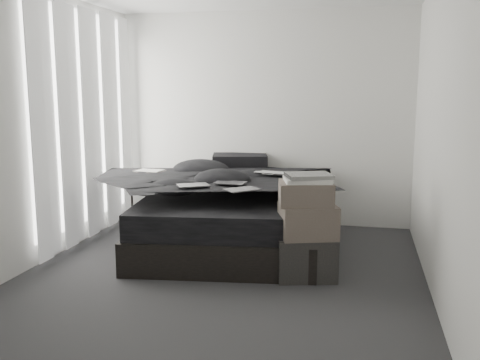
% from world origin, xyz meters
% --- Properties ---
extents(floor, '(3.60, 4.20, 0.01)m').
position_xyz_m(floor, '(0.00, 0.00, 0.00)').
color(floor, '#2F2F32').
rests_on(floor, ground).
extents(wall_back, '(3.60, 0.01, 2.60)m').
position_xyz_m(wall_back, '(0.00, 2.10, 1.30)').
color(wall_back, silver).
rests_on(wall_back, ground).
extents(wall_front, '(3.60, 0.01, 2.60)m').
position_xyz_m(wall_front, '(0.00, -2.10, 1.30)').
color(wall_front, silver).
rests_on(wall_front, ground).
extents(wall_left, '(0.01, 4.20, 2.60)m').
position_xyz_m(wall_left, '(-1.80, 0.00, 1.30)').
color(wall_left, silver).
rests_on(wall_left, ground).
extents(wall_right, '(0.01, 4.20, 2.60)m').
position_xyz_m(wall_right, '(1.80, 0.00, 1.30)').
color(wall_right, silver).
rests_on(wall_right, ground).
extents(window_left, '(0.02, 2.00, 2.30)m').
position_xyz_m(window_left, '(-1.78, 0.90, 1.35)').
color(window_left, white).
rests_on(window_left, wall_left).
extents(curtain_left, '(0.06, 2.12, 2.48)m').
position_xyz_m(curtain_left, '(-1.73, 0.90, 1.28)').
color(curtain_left, white).
rests_on(curtain_left, wall_left).
extents(bed, '(2.05, 2.54, 0.32)m').
position_xyz_m(bed, '(-0.16, 1.02, 0.16)').
color(bed, black).
rests_on(bed, floor).
extents(mattress, '(1.98, 2.47, 0.25)m').
position_xyz_m(mattress, '(-0.16, 1.02, 0.44)').
color(mattress, black).
rests_on(mattress, bed).
extents(duvet, '(1.96, 2.20, 0.27)m').
position_xyz_m(duvet, '(-0.16, 0.96, 0.70)').
color(duvet, black).
rests_on(duvet, mattress).
extents(pillow_lower, '(0.76, 0.56, 0.16)m').
position_xyz_m(pillow_lower, '(-0.33, 1.91, 0.65)').
color(pillow_lower, black).
rests_on(pillow_lower, mattress).
extents(pillow_upper, '(0.74, 0.59, 0.15)m').
position_xyz_m(pillow_upper, '(-0.25, 1.90, 0.80)').
color(pillow_upper, black).
rests_on(pillow_upper, pillow_lower).
extents(laptop, '(0.41, 0.31, 0.03)m').
position_xyz_m(laptop, '(0.26, 1.13, 0.85)').
color(laptop, silver).
rests_on(laptop, duvet).
extents(comic_a, '(0.35, 0.31, 0.01)m').
position_xyz_m(comic_a, '(-0.36, 0.37, 0.84)').
color(comic_a, black).
rests_on(comic_a, duvet).
extents(comic_b, '(0.31, 0.22, 0.01)m').
position_xyz_m(comic_b, '(-0.05, 0.58, 0.85)').
color(comic_b, black).
rests_on(comic_b, duvet).
extents(comic_c, '(0.35, 0.34, 0.01)m').
position_xyz_m(comic_c, '(0.14, 0.26, 0.86)').
color(comic_c, black).
rests_on(comic_c, duvet).
extents(side_stand, '(0.48, 0.48, 0.73)m').
position_xyz_m(side_stand, '(-1.19, 1.29, 0.36)').
color(side_stand, black).
rests_on(side_stand, floor).
extents(papers, '(0.30, 0.23, 0.01)m').
position_xyz_m(papers, '(-1.18, 1.28, 0.73)').
color(papers, white).
rests_on(papers, side_stand).
extents(floor_books, '(0.14, 0.21, 0.14)m').
position_xyz_m(floor_books, '(-1.08, 1.15, 0.07)').
color(floor_books, black).
rests_on(floor_books, floor).
extents(box_lower, '(0.60, 0.52, 0.38)m').
position_xyz_m(box_lower, '(0.75, 0.16, 0.19)').
color(box_lower, black).
rests_on(box_lower, floor).
extents(box_mid, '(0.58, 0.51, 0.29)m').
position_xyz_m(box_mid, '(0.76, 0.15, 0.52)').
color(box_mid, '#574C45').
rests_on(box_mid, box_lower).
extents(box_upper, '(0.52, 0.45, 0.20)m').
position_xyz_m(box_upper, '(0.74, 0.16, 0.77)').
color(box_upper, '#574C45').
rests_on(box_upper, box_mid).
extents(art_book_white, '(0.46, 0.40, 0.04)m').
position_xyz_m(art_book_white, '(0.75, 0.16, 0.89)').
color(art_book_white, silver).
rests_on(art_book_white, box_upper).
extents(art_book_snake, '(0.46, 0.42, 0.04)m').
position_xyz_m(art_book_snake, '(0.76, 0.15, 0.93)').
color(art_book_snake, silver).
rests_on(art_book_snake, art_book_white).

